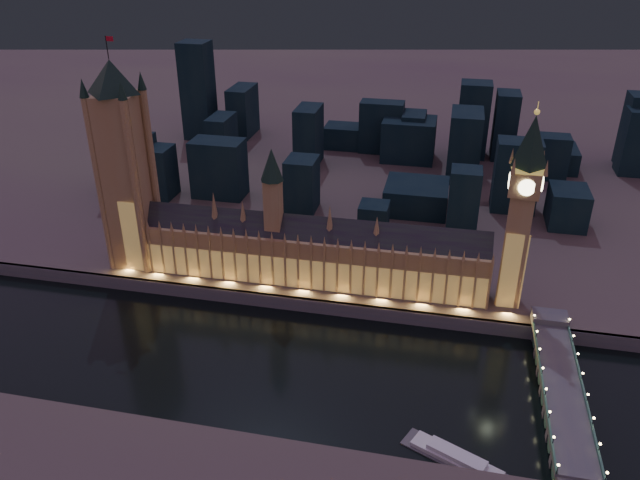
% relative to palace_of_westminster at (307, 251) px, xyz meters
% --- Properties ---
extents(ground_plane, '(2000.00, 2000.00, 0.00)m').
position_rel_palace_of_westminster_xyz_m(ground_plane, '(3.94, -61.74, -26.37)').
color(ground_plane, black).
rests_on(ground_plane, ground).
extents(north_bank, '(2000.00, 960.00, 8.00)m').
position_rel_palace_of_westminster_xyz_m(north_bank, '(3.94, 458.26, -22.37)').
color(north_bank, '#463740').
rests_on(north_bank, ground).
extents(embankment_wall, '(2000.00, 2.50, 8.00)m').
position_rel_palace_of_westminster_xyz_m(embankment_wall, '(3.94, -20.74, -22.37)').
color(embankment_wall, '#474F59').
rests_on(embankment_wall, ground).
extents(palace_of_westminster, '(202.00, 21.73, 78.00)m').
position_rel_palace_of_westminster_xyz_m(palace_of_westminster, '(0.00, 0.00, 0.00)').
color(palace_of_westminster, '#9A7345').
rests_on(palace_of_westminster, north_bank).
extents(victoria_tower, '(31.68, 31.68, 132.70)m').
position_rel_palace_of_westminster_xyz_m(victoria_tower, '(-106.06, 0.19, 47.69)').
color(victoria_tower, '#9A7345').
rests_on(victoria_tower, north_bank).
extents(elizabeth_tower, '(18.00, 18.00, 110.46)m').
position_rel_palace_of_westminster_xyz_m(elizabeth_tower, '(111.94, 0.18, 43.25)').
color(elizabeth_tower, '#9A7345').
rests_on(elizabeth_tower, north_bank).
extents(westminster_bridge, '(17.97, 113.00, 15.90)m').
position_rel_palace_of_westminster_xyz_m(westminster_bridge, '(132.34, -65.19, -20.38)').
color(westminster_bridge, '#474F59').
rests_on(westminster_bridge, ground).
extents(river_boat, '(46.05, 28.59, 4.50)m').
position_rel_palace_of_westminster_xyz_m(river_boat, '(87.98, -113.15, -24.81)').
color(river_boat, '#474F59').
rests_on(river_boat, ground).
extents(city_backdrop, '(459.56, 215.63, 88.77)m').
position_rel_palace_of_westminster_xyz_m(city_backdrop, '(33.62, 185.01, 4.88)').
color(city_backdrop, black).
rests_on(city_backdrop, north_bank).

